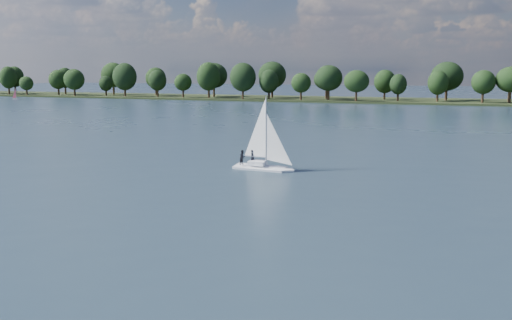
{
  "coord_description": "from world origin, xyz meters",
  "views": [
    {
      "loc": [
        23.77,
        -21.82,
        12.54
      ],
      "look_at": [
        2.08,
        37.61,
        2.5
      ],
      "focal_mm": 40.0,
      "sensor_mm": 36.0,
      "label": 1
    }
  ],
  "objects": [
    {
      "name": "ground",
      "position": [
        0.0,
        100.0,
        0.0
      ],
      "size": [
        700.0,
        700.0,
        0.0
      ],
      "primitive_type": "plane",
      "color": "#233342",
      "rests_on": "ground"
    },
    {
      "name": "far_shore",
      "position": [
        0.0,
        212.0,
        0.0
      ],
      "size": [
        660.0,
        40.0,
        1.5
      ],
      "primitive_type": "cube",
      "color": "black",
      "rests_on": "ground"
    },
    {
      "name": "sailboat",
      "position": [
        -0.1,
        45.22,
        2.71
      ],
      "size": [
        7.54,
        2.73,
        9.72
      ],
      "rotation": [
        0.0,
        0.0,
        -0.09
      ],
      "color": "white",
      "rests_on": "ground"
    },
    {
      "name": "dinghy_pink",
      "position": [
        -157.76,
        174.18,
        1.17
      ],
      "size": [
        3.31,
        2.02,
        4.95
      ],
      "rotation": [
        0.0,
        0.0,
        0.28
      ],
      "color": "silver",
      "rests_on": "ground"
    },
    {
      "name": "treeline",
      "position": [
        -19.76,
        208.78,
        8.09
      ],
      "size": [
        562.21,
        73.89,
        17.86
      ],
      "color": "black",
      "rests_on": "ground"
    }
  ]
}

